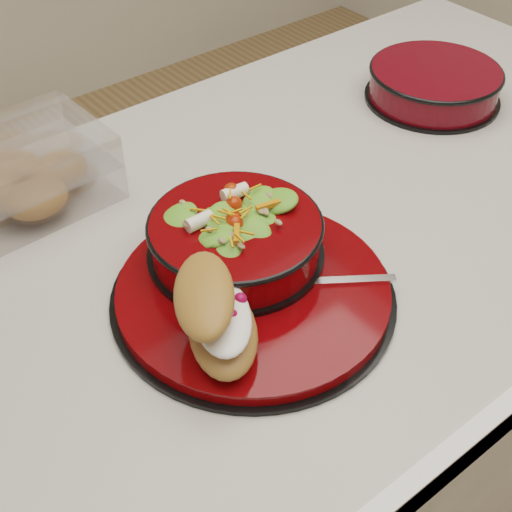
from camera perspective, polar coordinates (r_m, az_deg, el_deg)
island_counter at (r=1.29m, az=5.15°, el=-10.92°), size 1.24×0.74×0.90m
dinner_plate at (r=0.81m, az=-0.15°, el=-2.91°), size 0.32×0.32×0.02m
salad_bowl at (r=0.82m, az=-1.67°, el=1.87°), size 0.21×0.21×0.09m
croissant at (r=0.72m, az=-3.00°, el=-4.69°), size 0.13×0.16×0.08m
fork at (r=0.81m, az=5.60°, el=-2.02°), size 0.13×0.10×0.00m
pastry_box at (r=0.97m, az=-18.32°, el=6.14°), size 0.22×0.17×0.09m
extra_bowl at (r=1.20m, az=14.07°, el=13.30°), size 0.22×0.22×0.05m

